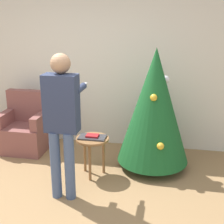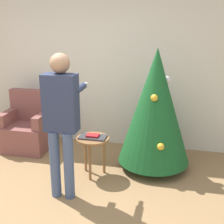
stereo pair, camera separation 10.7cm
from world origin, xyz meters
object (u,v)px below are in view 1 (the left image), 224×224
Objects in this scene: person_standing at (62,115)px; armchair at (25,129)px; christmas_tree at (154,106)px; side_stool at (93,144)px.

armchair is at bearing 132.74° from person_standing.
christmas_tree is 0.98m from side_stool.
person_standing reaches higher than side_stool.
person_standing is (1.07, -1.16, 0.68)m from armchair.
christmas_tree is at bearing -5.97° from armchair.
armchair is 0.55× the size of person_standing.
christmas_tree is 1.00× the size of person_standing.
person_standing is at bearing -47.26° from armchair.
side_stool is at bearing -152.81° from christmas_tree.
armchair is 1.73× the size of side_stool.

